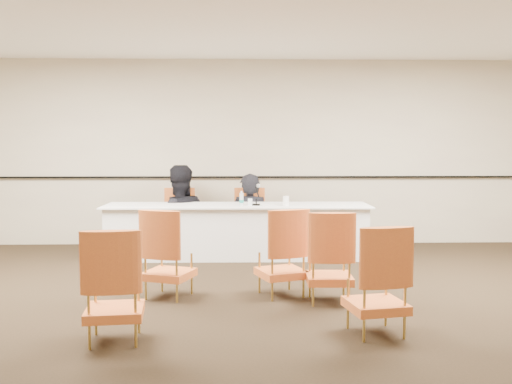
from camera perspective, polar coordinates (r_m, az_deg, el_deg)
floor at (r=5.55m, az=-0.09°, el=-12.23°), size 10.00×10.00×0.00m
wall_back at (r=9.31m, az=-0.74°, el=3.98°), size 10.00×0.04×3.00m
wall_rail at (r=9.28m, az=-0.73°, el=1.50°), size 9.80×0.04×0.03m
panel_table at (r=8.25m, az=-1.90°, el=-3.91°), size 3.81×0.91×0.76m
panelist_main at (r=8.82m, az=-0.63°, el=-3.83°), size 0.69×0.50×1.76m
panelist_main_chair at (r=8.80m, az=-0.63°, el=-2.76°), size 0.50×0.50×0.95m
panelist_second at (r=8.87m, az=-7.76°, el=-3.37°), size 1.06×0.92×1.87m
panelist_second_chair at (r=8.86m, az=-7.77°, el=-2.75°), size 0.50×0.50×0.95m
papers at (r=8.17m, az=1.23°, el=-1.29°), size 0.37×0.33×0.00m
microphone at (r=8.09m, az=0.02°, el=-0.28°), size 0.16×0.24×0.31m
water_bottle at (r=8.11m, az=-1.46°, el=-0.63°), size 0.07×0.07×0.20m
drinking_glass at (r=8.09m, az=-0.59°, el=-1.01°), size 0.07×0.07×0.10m
coffee_cup at (r=8.07m, az=3.01°, el=-0.90°), size 0.09×0.09×0.14m
aud_chair_front_left at (r=6.14m, az=-8.72°, el=-6.05°), size 0.64×0.64×0.95m
aud_chair_front_mid at (r=6.15m, az=2.54°, el=-6.00°), size 0.64×0.64×0.95m
aud_chair_front_right at (r=5.94m, az=7.33°, el=-6.41°), size 0.52×0.52×0.95m
aud_chair_back_left at (r=4.87m, az=-13.98°, el=-8.96°), size 0.55×0.55×0.95m
aud_chair_back_right at (r=5.02m, az=11.92°, el=-8.53°), size 0.58×0.58×0.95m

